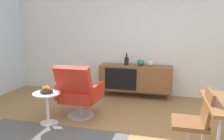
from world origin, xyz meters
TOP-DOWN VIEW (x-y plane):
  - wall_back at (0.00, 2.60)m, footprint 6.80×0.12m
  - sideboard at (-0.10, 2.30)m, footprint 1.60×0.45m
  - vase_cobalt at (-0.31, 2.30)m, footprint 0.10×0.10m
  - vase_sculptural_dark at (0.22, 2.30)m, footprint 0.14×0.14m
  - vase_ceramic_small at (0.01, 2.30)m, footprint 0.17×0.17m
  - dining_chair_near_window at (0.90, 0.06)m, footprint 0.43×0.40m
  - lounge_chair_red at (-0.90, 0.90)m, footprint 0.75×0.69m
  - side_table_round at (-1.28, 0.54)m, footprint 0.44×0.44m
  - fruit_bowl at (-1.29, 0.54)m, footprint 0.20×0.20m

SIDE VIEW (x-z plane):
  - side_table_round at x=-1.28m, z-range 0.06..0.58m
  - sideboard at x=-0.10m, z-range 0.08..0.80m
  - lounge_chair_red at x=-0.90m, z-range -0.01..0.94m
  - dining_chair_near_window at x=0.90m, z-range 0.04..0.90m
  - fruit_bowl at x=-1.29m, z-range 0.51..0.61m
  - vase_sculptural_dark at x=0.22m, z-range 0.72..0.84m
  - vase_ceramic_small at x=0.01m, z-range 0.72..0.86m
  - vase_cobalt at x=-0.31m, z-range 0.68..0.94m
  - wall_back at x=0.00m, z-range 0.00..2.80m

